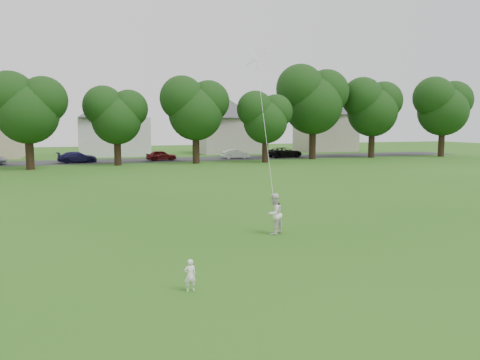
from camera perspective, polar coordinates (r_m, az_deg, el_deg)
name	(u,v)px	position (r m, az deg, el deg)	size (l,w,h in m)	color
ground	(258,265)	(13.97, 2.22, -10.36)	(160.00, 160.00, 0.00)	#255613
street	(121,161)	(54.77, -14.29, 2.28)	(90.00, 7.00, 0.01)	#2D2D30
toddler	(190,275)	(11.87, -6.10, -11.47)	(0.30, 0.20, 0.82)	white
older_boy	(274,214)	(17.65, 4.19, -4.14)	(0.75, 0.59, 1.55)	white
kite	(265,126)	(19.08, 3.03, 6.53)	(0.95, 2.32, 6.85)	silver
tree_row	(176,100)	(49.87, -7.79, 9.58)	(84.01, 9.19, 11.37)	black
parked_cars	(89,157)	(53.53, -17.90, 2.71)	(55.16, 2.49, 1.25)	black
house_row	(105,119)	(64.51, -16.17, 7.16)	(75.92, 14.23, 10.24)	silver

